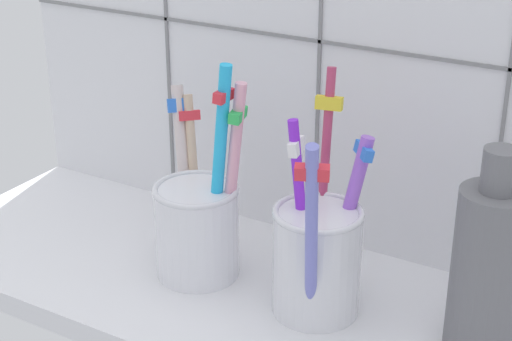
{
  "coord_description": "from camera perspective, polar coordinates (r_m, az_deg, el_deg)",
  "views": [
    {
      "loc": [
        29.78,
        -50.43,
        38.83
      ],
      "look_at": [
        0.0,
        0.25,
        12.78
      ],
      "focal_mm": 57.83,
      "sensor_mm": 36.0,
      "label": 1
    }
  ],
  "objects": [
    {
      "name": "toothbrush_cup_right",
      "position": [
        0.64,
        4.36,
        -5.68
      ],
      "size": [
        7.1,
        12.47,
        18.67
      ],
      "color": "silver",
      "rests_on": "counter_slab"
    },
    {
      "name": "toothbrush_cup_left",
      "position": [
        0.7,
        -3.91,
        -3.44
      ],
      "size": [
        9.95,
        8.82,
        18.89
      ],
      "color": "white",
      "rests_on": "counter_slab"
    },
    {
      "name": "tile_wall_back",
      "position": [
        0.71,
        4.89,
        10.53
      ],
      "size": [
        64.0,
        2.2,
        45.0
      ],
      "color": "white",
      "rests_on": "ground"
    },
    {
      "name": "ceramic_vase",
      "position": [
        0.62,
        15.74,
        -6.33
      ],
      "size": [
        5.22,
        5.22,
        15.75
      ],
      "color": "slate",
      "rests_on": "counter_slab"
    },
    {
      "name": "counter_slab",
      "position": [
        0.7,
        -0.1,
        -8.96
      ],
      "size": [
        64.0,
        22.0,
        2.0
      ],
      "primitive_type": "cube",
      "color": "silver",
      "rests_on": "ground"
    }
  ]
}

